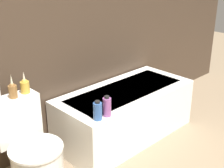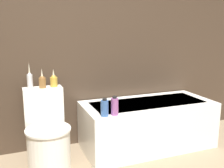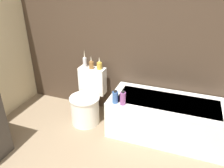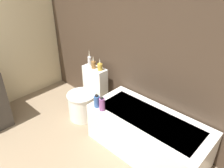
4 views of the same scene
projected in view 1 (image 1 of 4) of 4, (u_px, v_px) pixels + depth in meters
name	position (u px, v px, depth m)	size (l,w,h in m)	color
wall_back_tiled	(20.00, 17.00, 2.52)	(6.40, 0.06, 2.60)	#423326
bathtub	(125.00, 113.00, 3.21)	(1.44, 0.66, 0.51)	white
toilet	(32.00, 155.00, 2.47)	(0.42, 0.58, 0.74)	white
vase_silver	(13.00, 90.00, 2.40)	(0.07, 0.07, 0.19)	olive
vase_bronze	(25.00, 86.00, 2.49)	(0.07, 0.07, 0.18)	gold
shampoo_bottle_tall	(98.00, 111.00, 2.53)	(0.07, 0.07, 0.17)	#335999
shampoo_bottle_short	(107.00, 107.00, 2.58)	(0.07, 0.07, 0.18)	#8C4C8C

